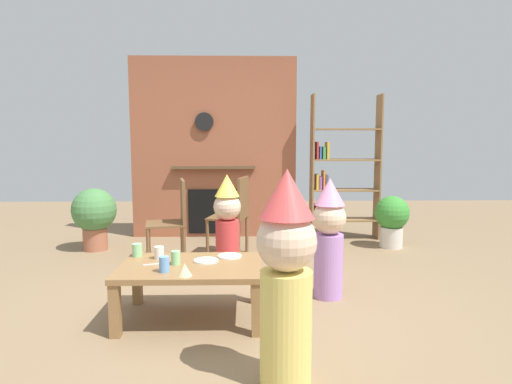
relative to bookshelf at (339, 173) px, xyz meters
name	(u,v)px	position (x,y,z in m)	size (l,w,h in m)	color
ground_plane	(239,305)	(-1.30, -2.40, -0.88)	(12.00, 12.00, 0.00)	#846B4C
brick_fireplace_feature	(214,149)	(-1.67, 0.20, 0.32)	(2.20, 0.28, 2.40)	#935138
bookshelf	(339,173)	(0.00, 0.00, 0.00)	(0.90, 0.28, 1.90)	olive
coffee_table	(191,272)	(-1.64, -2.66, -0.53)	(1.04, 0.70, 0.41)	olive
paper_cup_near_left	(176,258)	(-1.76, -2.65, -0.42)	(0.07, 0.07, 0.10)	#8CD18C
paper_cup_near_right	(164,264)	(-1.81, -2.84, -0.41)	(0.07, 0.07, 0.11)	#669EE0
paper_cup_center	(159,253)	(-1.91, -2.49, -0.42)	(0.07, 0.07, 0.10)	silver
paper_cup_far_left	(137,250)	(-2.09, -2.42, -0.42)	(0.08, 0.08, 0.10)	#8CD18C
paper_plate_front	(230,256)	(-1.37, -2.45, -0.46)	(0.19, 0.19, 0.01)	white
paper_plate_rear	(206,261)	(-1.54, -2.57, -0.46)	(0.19, 0.19, 0.01)	white
birthday_cake_slice	(185,270)	(-1.65, -2.93, -0.43)	(0.10, 0.10, 0.09)	#EAC68C
table_fork	(154,264)	(-1.92, -2.65, -0.47)	(0.15, 0.02, 0.01)	silver
child_with_cone_hat	(286,272)	(-1.03, -3.55, -0.26)	(0.32, 0.32, 1.17)	#E0CC66
child_in_pink	(329,235)	(-0.55, -2.24, -0.35)	(0.28, 0.28, 1.01)	#B27FCC
child_by_the_chairs	(227,221)	(-1.42, -1.51, -0.36)	(0.27, 0.27, 0.98)	#D13838
dining_chair_left	(174,217)	(-2.00, -1.21, -0.37)	(0.47, 0.47, 0.90)	brown
dining_chair_middle	(235,211)	(-1.36, -0.89, -0.37)	(0.49, 0.49, 0.90)	brown
potted_plant_tall	(392,218)	(0.54, -0.54, -0.51)	(0.41, 0.41, 0.64)	beige
potted_plant_short	(94,214)	(-3.05, -0.58, -0.44)	(0.52, 0.52, 0.74)	#9E5B42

